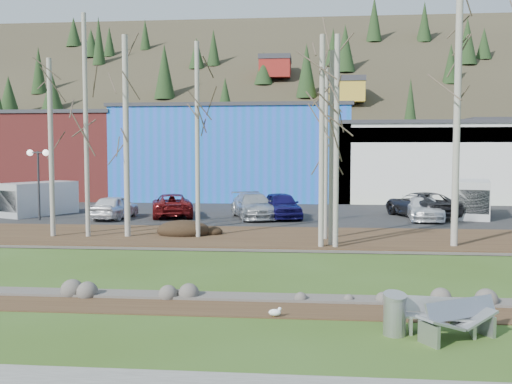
# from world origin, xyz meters

# --- Properties ---
(ground) EXTENTS (200.00, 200.00, 0.00)m
(ground) POSITION_xyz_m (0.00, 0.00, 0.00)
(ground) COLOR #304914
(ground) RESTS_ON ground
(dirt_strip) EXTENTS (80.00, 1.80, 0.03)m
(dirt_strip) POSITION_xyz_m (0.00, 2.10, 0.01)
(dirt_strip) COLOR #382616
(dirt_strip) RESTS_ON ground
(near_bank_rocks) EXTENTS (80.00, 0.80, 0.50)m
(near_bank_rocks) POSITION_xyz_m (0.00, 3.10, 0.00)
(near_bank_rocks) COLOR #47423D
(near_bank_rocks) RESTS_ON ground
(river) EXTENTS (80.00, 8.00, 0.90)m
(river) POSITION_xyz_m (0.00, 7.20, 0.00)
(river) COLOR #122231
(river) RESTS_ON ground
(far_bank_rocks) EXTENTS (80.00, 0.80, 0.46)m
(far_bank_rocks) POSITION_xyz_m (0.00, 11.30, 0.00)
(far_bank_rocks) COLOR #47423D
(far_bank_rocks) RESTS_ON ground
(far_bank) EXTENTS (80.00, 7.00, 0.15)m
(far_bank) POSITION_xyz_m (0.00, 14.50, 0.07)
(far_bank) COLOR #382616
(far_bank) RESTS_ON ground
(parking_lot) EXTENTS (80.00, 14.00, 0.14)m
(parking_lot) POSITION_xyz_m (0.00, 25.00, 0.07)
(parking_lot) COLOR black
(parking_lot) RESTS_ON ground
(building_brick) EXTENTS (16.32, 12.24, 7.80)m
(building_brick) POSITION_xyz_m (-24.00, 39.00, 3.91)
(building_brick) COLOR maroon
(building_brick) RESTS_ON ground
(building_blue) EXTENTS (20.40, 12.24, 8.30)m
(building_blue) POSITION_xyz_m (-6.00, 39.00, 4.16)
(building_blue) COLOR blue
(building_blue) RESTS_ON ground
(building_white) EXTENTS (18.36, 12.24, 6.80)m
(building_white) POSITION_xyz_m (12.00, 38.98, 3.41)
(building_white) COLOR white
(building_white) RESTS_ON ground
(hillside) EXTENTS (160.00, 72.00, 35.00)m
(hillside) POSITION_xyz_m (0.00, 84.00, 17.50)
(hillside) COLOR #312A1D
(hillside) RESTS_ON ground
(bench_intact) EXTENTS (1.72, 0.69, 0.84)m
(bench_intact) POSITION_xyz_m (3.78, 0.40, 0.42)
(bench_intact) COLOR #A6A8AB
(bench_intact) RESTS_ON ground
(bench_damaged) EXTENTS (2.03, 1.56, 0.88)m
(bench_damaged) POSITION_xyz_m (4.09, 0.03, 0.45)
(bench_damaged) COLOR #A6A8AB
(bench_damaged) RESTS_ON ground
(litter_bin) EXTENTS (0.64, 0.64, 0.90)m
(litter_bin) POSITION_xyz_m (2.69, 0.20, 0.45)
(litter_bin) COLOR #A6A8AB
(litter_bin) RESTS_ON ground
(seagull) EXTENTS (0.37, 0.18, 0.27)m
(seagull) POSITION_xyz_m (-0.15, 1.30, 0.15)
(seagull) COLOR gold
(seagull) RESTS_ON ground
(dirt_mound) EXTENTS (2.68, 1.89, 0.52)m
(dirt_mound) POSITION_xyz_m (-5.51, 14.63, 0.41)
(dirt_mound) COLOR black
(dirt_mound) RESTS_ON far_bank
(birch_0) EXTENTS (0.24, 0.24, 8.59)m
(birch_0) POSITION_xyz_m (-11.76, 13.59, 4.44)
(birch_0) COLOR beige
(birch_0) RESTS_ON far_bank
(birch_1) EXTENTS (0.22, 0.22, 10.68)m
(birch_1) POSITION_xyz_m (-10.00, 13.62, 5.49)
(birch_1) COLOR beige
(birch_1) RESTS_ON far_bank
(birch_2) EXTENTS (0.28, 0.28, 9.66)m
(birch_2) POSITION_xyz_m (-8.09, 13.82, 4.98)
(birch_2) COLOR beige
(birch_2) RESTS_ON far_bank
(birch_3) EXTENTS (0.22, 0.22, 9.32)m
(birch_3) POSITION_xyz_m (-4.64, 13.96, 4.81)
(birch_3) COLOR beige
(birch_3) RESTS_ON far_bank
(birch_4) EXTENTS (0.26, 0.26, 8.48)m
(birch_4) POSITION_xyz_m (1.68, 12.19, 4.39)
(birch_4) COLOR beige
(birch_4) RESTS_ON far_bank
(birch_5) EXTENTS (0.23, 0.23, 7.98)m
(birch_5) POSITION_xyz_m (1.46, 13.96, 4.14)
(birch_5) COLOR beige
(birch_5) RESTS_ON far_bank
(birch_6) EXTENTS (0.23, 0.23, 9.06)m
(birch_6) POSITION_xyz_m (1.85, 11.64, 4.68)
(birch_6) COLOR beige
(birch_6) RESTS_ON far_bank
(birch_7) EXTENTS (0.29, 0.29, 11.07)m
(birch_7) POSITION_xyz_m (7.03, 12.40, 5.69)
(birch_7) COLOR beige
(birch_7) RESTS_ON far_bank
(birch_10) EXTENTS (0.23, 0.23, 9.06)m
(birch_10) POSITION_xyz_m (1.22, 11.64, 4.68)
(birch_10) COLOR beige
(birch_10) RESTS_ON far_bank
(street_lamp) EXTENTS (1.56, 0.78, 4.25)m
(street_lamp) POSITION_xyz_m (-15.52, 19.85, 3.48)
(street_lamp) COLOR #262628
(street_lamp) RESTS_ON parking_lot
(car_0) EXTENTS (2.08, 4.43, 1.47)m
(car_0) POSITION_xyz_m (-11.22, 20.96, 0.87)
(car_0) COLOR white
(car_0) RESTS_ON parking_lot
(car_1) EXTENTS (3.75, 5.71, 1.46)m
(car_1) POSITION_xyz_m (-8.02, 22.51, 0.87)
(car_1) COLOR maroon
(car_1) RESTS_ON parking_lot
(car_2) EXTENTS (3.71, 5.74, 1.55)m
(car_2) POSITION_xyz_m (-2.75, 22.07, 0.91)
(car_2) COLOR #B0B4B8
(car_2) RESTS_ON parking_lot
(car_3) EXTENTS (3.09, 5.06, 1.61)m
(car_3) POSITION_xyz_m (-1.01, 22.18, 0.95)
(car_3) COLOR #151156
(car_3) RESTS_ON parking_lot
(car_4) EXTENTS (4.50, 6.31, 1.60)m
(car_4) POSITION_xyz_m (7.75, 23.61, 0.94)
(car_4) COLOR #262528
(car_4) RESTS_ON parking_lot
(car_5) EXTENTS (2.19, 4.87, 1.39)m
(car_5) POSITION_xyz_m (7.62, 22.13, 0.83)
(car_5) COLOR silver
(car_5) RESTS_ON parking_lot
(van_white) EXTENTS (3.51, 5.69, 2.32)m
(van_white) POSITION_xyz_m (10.85, 23.93, 1.30)
(van_white) COLOR white
(van_white) RESTS_ON parking_lot
(van_grey) EXTENTS (3.89, 5.28, 2.14)m
(van_grey) POSITION_xyz_m (-16.98, 22.42, 1.21)
(van_grey) COLOR silver
(van_grey) RESTS_ON parking_lot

